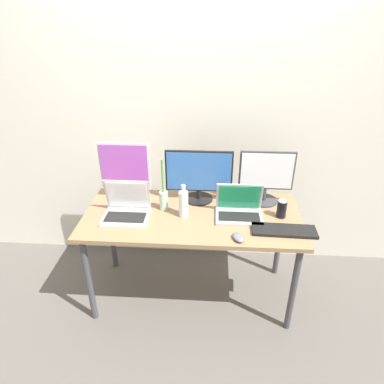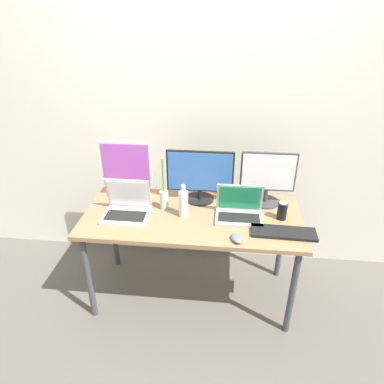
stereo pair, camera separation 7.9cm
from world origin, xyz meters
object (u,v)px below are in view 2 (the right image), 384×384
mouse_by_keyboard (237,238)px  soda_can_near_keyboard (282,211)px  laptop_silver (127,207)px  work_desk (192,223)px  monitor_right (268,177)px  bamboo_vase (164,198)px  monitor_center (200,175)px  keyboard_main (283,232)px  laptop_secondary (239,210)px  water_bottle (183,202)px  monitor_left (127,169)px

mouse_by_keyboard → soda_can_near_keyboard: soda_can_near_keyboard is taller
laptop_silver → soda_can_near_keyboard: laptop_silver is taller
work_desk → monitor_right: (0.52, 0.23, 0.28)m
soda_can_near_keyboard → bamboo_vase: bearing=176.5°
work_desk → monitor_center: (0.04, 0.22, 0.27)m
work_desk → laptop_silver: (-0.45, -0.05, 0.13)m
laptop_silver → keyboard_main: laptop_silver is taller
mouse_by_keyboard → keyboard_main: bearing=0.4°
laptop_secondary → keyboard_main: 0.34m
work_desk → bamboo_vase: 0.27m
monitor_center → monitor_right: bearing=0.9°
keyboard_main → mouse_by_keyboard: 0.32m
monitor_right → water_bottle: 0.64m
keyboard_main → water_bottle: 0.69m
monitor_center → water_bottle: monitor_center is taller
work_desk → keyboard_main: size_ratio=3.67×
laptop_secondary → monitor_center: bearing=144.0°
monitor_right → laptop_silver: monitor_right is taller
monitor_left → soda_can_near_keyboard: monitor_left is taller
monitor_left → water_bottle: bearing=-28.5°
monitor_left → monitor_right: (1.04, -0.00, -0.02)m
laptop_secondary → keyboard_main: laptop_secondary is taller
monitor_right → mouse_by_keyboard: size_ratio=3.77×
soda_can_near_keyboard → monitor_right: bearing=114.1°
monitor_center → laptop_secondary: monitor_center is taller
bamboo_vase → monitor_right: bearing=12.5°
laptop_secondary → bamboo_vase: (-0.53, 0.06, 0.03)m
monitor_center → monitor_left: bearing=179.0°
monitor_right → mouse_by_keyboard: monitor_right is taller
monitor_right → water_bottle: monitor_right is taller
monitor_left → monitor_right: bearing=-0.1°
monitor_right → laptop_silver: bearing=-164.4°
bamboo_vase → work_desk: bearing=-17.1°
monitor_left → laptop_silver: 0.33m
water_bottle → bamboo_vase: size_ratio=0.62×
monitor_left → laptop_silver: bearing=-77.3°
monitor_left → laptop_silver: size_ratio=1.40×
monitor_left → monitor_right: 1.04m
laptop_secondary → keyboard_main: size_ratio=0.77×
work_desk → monitor_center: monitor_center is taller
laptop_silver → keyboard_main: bearing=-6.7°
work_desk → keyboard_main: bearing=-15.6°
monitor_center → soda_can_near_keyboard: size_ratio=3.90×
monitor_right → bamboo_vase: 0.76m
keyboard_main → soda_can_near_keyboard: size_ratio=3.28×
laptop_silver → mouse_by_keyboard: (0.76, -0.23, -0.04)m
monitor_right → bamboo_vase: bearing=-167.5°
monitor_center → mouse_by_keyboard: size_ratio=4.65×
monitor_right → laptop_secondary: monitor_right is taller
monitor_left → laptop_secondary: bearing=-14.7°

